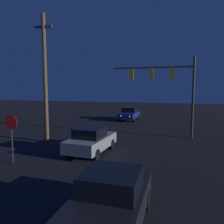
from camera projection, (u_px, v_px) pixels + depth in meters
car_near at (110, 200)px, 6.15m from camera, size 1.96×3.97×1.57m
car_mid at (91, 140)px, 13.22m from camera, size 2.16×4.06×1.57m
car_far at (129, 114)px, 26.78m from camera, size 2.06×4.02×1.57m
traffic_signal_mast at (168, 82)px, 17.25m from camera, size 6.49×0.30×6.32m
stop_sign at (11, 130)px, 11.24m from camera, size 0.75×0.07×2.55m
utility_pole at (45, 78)px, 15.53m from camera, size 1.36×0.28×9.08m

